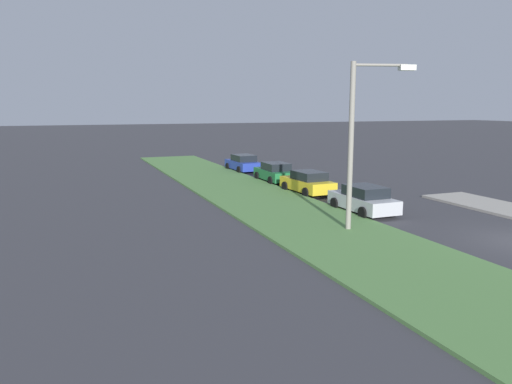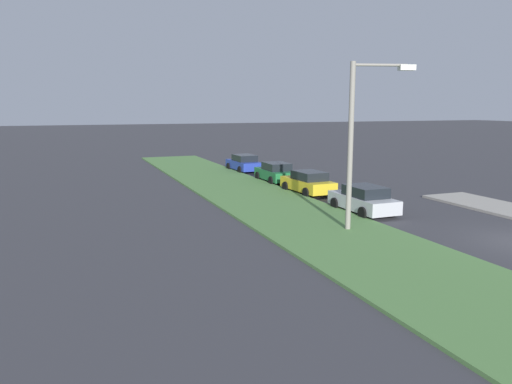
% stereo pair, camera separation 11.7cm
% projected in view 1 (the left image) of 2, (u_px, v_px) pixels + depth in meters
% --- Properties ---
extents(grass_median, '(60.00, 6.00, 0.12)m').
position_uv_depth(grass_median, '(279.00, 208.00, 26.87)').
color(grass_median, '#517F42').
rests_on(grass_median, ground).
extents(parked_car_silver, '(4.31, 2.04, 1.47)m').
position_uv_depth(parked_car_silver, '(363.00, 200.00, 25.89)').
color(parked_car_silver, '#B2B5BA').
rests_on(parked_car_silver, ground).
extents(parked_car_yellow, '(4.39, 2.20, 1.47)m').
position_uv_depth(parked_car_yellow, '(308.00, 183.00, 31.74)').
color(parked_car_yellow, gold).
rests_on(parked_car_yellow, ground).
extents(parked_car_green, '(4.32, 2.06, 1.47)m').
position_uv_depth(parked_car_green, '(275.00, 172.00, 36.60)').
color(parked_car_green, '#1E6B38').
rests_on(parked_car_green, ground).
extents(parked_car_blue, '(4.37, 2.15, 1.47)m').
position_uv_depth(parked_car_blue, '(243.00, 163.00, 42.65)').
color(parked_car_blue, '#23389E').
rests_on(parked_car_blue, ground).
extents(streetlight, '(1.02, 2.82, 7.50)m').
position_uv_depth(streetlight, '(359.00, 134.00, 21.42)').
color(streetlight, gray).
rests_on(streetlight, ground).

